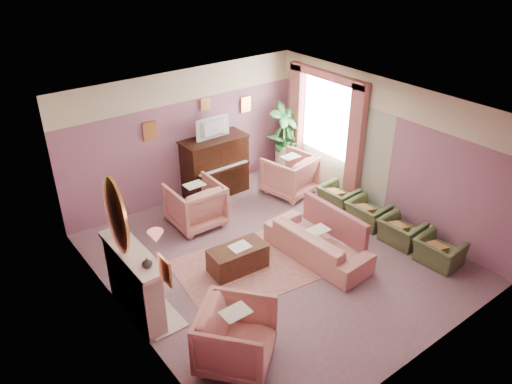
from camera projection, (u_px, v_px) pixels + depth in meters
floor at (275, 258)px, 9.03m from camera, size 5.50×6.00×0.01m
ceiling at (278, 110)px, 7.68m from camera, size 5.50×6.00×0.01m
wall_back at (185, 136)px, 10.44m from camera, size 5.50×0.02×2.80m
wall_front at (428, 281)px, 6.26m from camera, size 5.50×0.02×2.80m
wall_left at (123, 248)px, 6.89m from camera, size 0.02×6.00×2.80m
wall_right at (384, 150)px, 9.82m from camera, size 0.02×6.00×2.80m
picture_rail_band at (182, 86)px, 9.92m from camera, size 5.50×0.01×0.65m
stripe_panel at (335, 144)px, 10.87m from camera, size 0.01×3.00×2.15m
fireplace_surround at (134, 284)px, 7.52m from camera, size 0.30×1.40×1.10m
fireplace_inset at (141, 289)px, 7.65m from camera, size 0.18×0.72×0.68m
fire_ember at (145, 297)px, 7.75m from camera, size 0.06×0.54×0.10m
mantel_shelf at (132, 253)px, 7.26m from camera, size 0.40×1.55×0.07m
hearth at (150, 306)px, 7.89m from camera, size 0.55×1.50×0.02m
mirror_frame at (116, 216)px, 6.86m from camera, size 0.04×0.72×1.20m
mirror_glass at (118, 215)px, 6.87m from camera, size 0.01×0.60×1.06m
sconce_shade at (156, 237)px, 6.09m from camera, size 0.20×0.20×0.16m
piano at (215, 167)px, 10.85m from camera, size 1.40×0.60×1.30m
piano_keyshelf at (224, 170)px, 10.57m from camera, size 1.30×0.12×0.06m
piano_keys at (224, 168)px, 10.55m from camera, size 1.20×0.08×0.02m
piano_top at (214, 139)px, 10.53m from camera, size 1.45×0.65×0.04m
television at (215, 127)px, 10.36m from camera, size 0.80×0.12×0.48m
print_back_left at (150, 131)px, 9.84m from camera, size 0.30×0.03×0.38m
print_back_right at (246, 104)px, 11.06m from camera, size 0.26×0.03×0.34m
print_back_mid at (205, 104)px, 10.39m from camera, size 0.22×0.03×0.26m
print_left_wall at (165, 271)px, 5.92m from camera, size 0.03×0.28×0.36m
window_blind at (328, 114)px, 10.73m from camera, size 0.03×1.40×1.80m
curtain_left at (355, 146)px, 10.24m from camera, size 0.16×0.34×2.60m
curtain_right at (296, 121)px, 11.52m from camera, size 0.16×0.34×2.60m
pelmet at (328, 75)px, 10.27m from camera, size 0.16×2.20×0.16m
mantel_plant at (115, 226)px, 7.57m from camera, size 0.16×0.16×0.28m
mantel_vase at (147, 263)px, 6.87m from camera, size 0.16×0.16×0.16m
area_rug at (251, 267)px, 8.79m from camera, size 2.70×2.10×0.01m
coffee_table at (238, 258)px, 8.64m from camera, size 1.03×0.57×0.45m
table_paper at (240, 246)px, 8.55m from camera, size 0.35×0.28×0.01m
sofa at (318, 238)px, 8.87m from camera, size 0.68×2.03×0.82m
sofa_throw at (335, 222)px, 8.99m from camera, size 0.10×1.53×0.56m
floral_armchair_left at (195, 202)px, 9.80m from camera, size 0.96×0.96×1.00m
floral_armchair_right at (290, 173)px, 10.94m from camera, size 0.96×0.96×1.00m
floral_armchair_front at (236, 334)px, 6.68m from camera, size 0.96×0.96×1.00m
olive_chair_a at (440, 248)px, 8.73m from camera, size 0.53×0.75×0.65m
olive_chair_b at (402, 228)px, 9.30m from camera, size 0.53×0.75×0.65m
olive_chair_c at (368, 210)px, 9.87m from camera, size 0.53×0.75×0.65m
olive_chair_d at (338, 194)px, 10.45m from camera, size 0.53×0.75×0.65m
side_table at (286, 160)px, 11.88m from camera, size 0.52×0.52×0.70m
side_plant_big at (286, 140)px, 11.63m from camera, size 0.30×0.30×0.34m
side_plant_small at (293, 141)px, 11.64m from camera, size 0.16×0.16×0.28m
palm_pot at (283, 168)px, 11.93m from camera, size 0.34×0.34×0.34m
palm_plant at (284, 133)px, 11.50m from camera, size 0.76×0.76×1.44m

